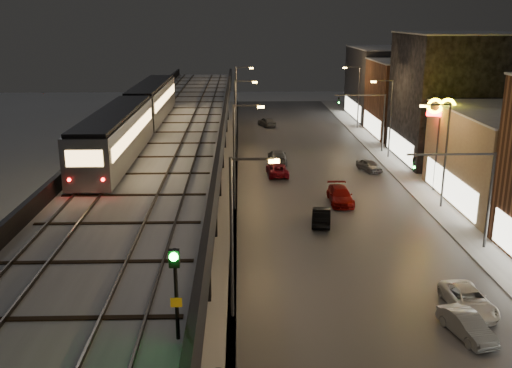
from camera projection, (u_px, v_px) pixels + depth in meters
name	position (u px, v px, depth m)	size (l,w,h in m)	color
road_surface	(324.00, 195.00, 52.53)	(17.00, 120.00, 0.06)	#46474D
sidewalk_right	(431.00, 193.00, 52.80)	(4.00, 120.00, 0.14)	#9FA1A8
under_viaduct_pavement	(177.00, 196.00, 52.15)	(11.00, 120.00, 0.06)	#9FA1A8
elevated_viaduct	(171.00, 143.00, 47.55)	(9.00, 100.00, 6.30)	black
viaduct_trackbed	(170.00, 134.00, 47.45)	(8.40, 100.00, 0.32)	#B2B7C1
viaduct_parapet_streetside	(223.00, 128.00, 47.47)	(0.30, 100.00, 1.10)	black
viaduct_parapet_far	(118.00, 129.00, 47.23)	(0.30, 100.00, 1.10)	black
building_d	(457.00, 98.00, 63.47)	(12.20, 13.20, 14.16)	black
building_e	(417.00, 99.00, 77.46)	(12.20, 12.20, 10.16)	brown
building_f	(391.00, 83.00, 90.74)	(12.20, 16.20, 11.16)	#25252A
streetlight_left_1	(237.00, 227.00, 29.75)	(2.57, 0.28, 9.00)	#38383A
streetlight_left_2	(237.00, 150.00, 47.00)	(2.57, 0.28, 9.00)	#38383A
streetlight_right_2	(443.00, 148.00, 47.48)	(2.56, 0.28, 9.00)	#38383A
streetlight_left_3	(238.00, 114.00, 64.26)	(2.57, 0.28, 9.00)	#38383A
streetlight_right_3	(389.00, 113.00, 64.74)	(2.56, 0.28, 9.00)	#38383A
streetlight_left_4	(238.00, 93.00, 81.52)	(2.57, 0.28, 9.00)	#38383A
streetlight_right_4	(357.00, 93.00, 82.00)	(2.56, 0.28, 9.00)	#38383A
traffic_light_rig_a	(474.00, 188.00, 39.04)	(6.10, 0.34, 7.00)	#38383A
traffic_light_rig_b	(374.00, 115.00, 67.80)	(6.10, 0.34, 7.00)	#38383A
subway_train	(137.00, 115.00, 45.84)	(2.68, 32.44, 3.20)	gray
rail_signal	(175.00, 277.00, 16.24)	(0.34, 0.42, 2.90)	black
car_near_white	(321.00, 217.00, 44.84)	(1.41, 4.04, 1.33)	black
car_mid_silver	(277.00, 170.00, 58.60)	(2.02, 4.38, 1.22)	maroon
car_mid_dark	(277.00, 157.00, 63.68)	(1.98, 4.88, 1.42)	#545963
car_far_white	(267.00, 122.00, 84.90)	(1.64, 4.07, 1.39)	#52565B
car_onc_silver	(467.00, 326.00, 29.07)	(1.29, 3.71, 1.22)	slate
car_onc_dark	(468.00, 301.00, 31.68)	(2.02, 4.38, 1.22)	silver
car_onc_white	(340.00, 196.00, 49.87)	(1.96, 4.81, 1.40)	#730907
car_onc_red	(369.00, 166.00, 60.31)	(1.45, 3.60, 1.23)	slate
sign_mcdonalds	(440.00, 118.00, 51.69)	(2.60, 0.65, 8.75)	#38383A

